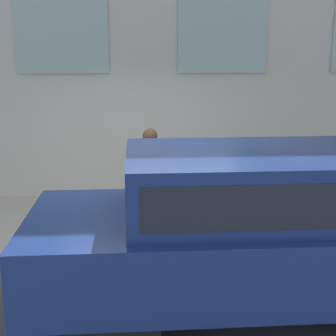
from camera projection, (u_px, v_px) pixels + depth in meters
ground_plane at (150, 259)px, 6.17m from camera, size 80.00×80.00×0.00m
sidewalk at (147, 221)px, 7.38m from camera, size 2.53×60.00×0.13m
fire_hydrant at (187, 207)px, 6.72m from camera, size 0.28×0.41×0.70m
person at (150, 165)px, 7.14m from camera, size 0.34×0.23×1.41m
parked_truck_navy_near at (262, 221)px, 4.69m from camera, size 1.82×4.56×1.71m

